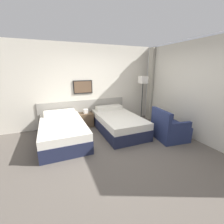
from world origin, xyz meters
TOP-DOWN VIEW (x-y plane):
  - ground_plane at (0.00, 0.00)m, footprint 16.00×16.00m
  - wall_headboard at (-0.03, 2.16)m, footprint 10.00×0.10m
  - wall_window at (2.15, -0.08)m, footprint 0.21×4.63m
  - bed_near_door at (-1.27, 1.08)m, footprint 1.14×2.05m
  - bed_near_window at (0.39, 1.08)m, footprint 1.14×2.05m
  - nightstand at (-0.44, 1.87)m, footprint 0.45×0.37m
  - floor_lamp at (1.60, 1.60)m, footprint 0.26×0.26m
  - armchair at (1.47, 0.02)m, footprint 0.86×0.90m

SIDE VIEW (x-z plane):
  - ground_plane at x=0.00m, z-range 0.00..0.00m
  - nightstand at x=-0.44m, z-range -0.06..0.55m
  - bed_near_door at x=-1.27m, z-range -0.06..0.59m
  - bed_near_window at x=0.39m, z-range -0.06..0.59m
  - armchair at x=1.47m, z-range -0.15..0.71m
  - wall_headboard at x=-0.03m, z-range -0.05..2.65m
  - wall_window at x=2.15m, z-range -0.01..2.69m
  - floor_lamp at x=1.60m, z-range 0.58..2.25m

